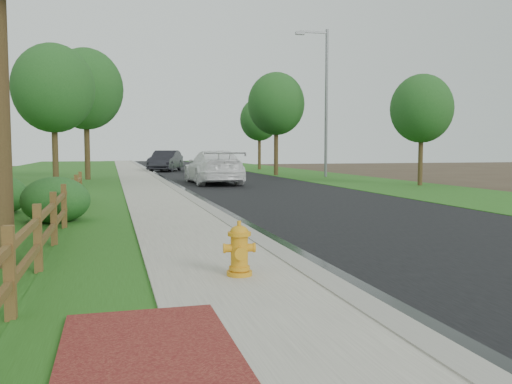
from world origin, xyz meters
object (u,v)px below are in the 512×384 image
object	(u,v)px
dark_car_mid	(219,162)
streetlight	(324,94)
ranch_fence	(59,210)
fire_hydrant	(239,250)
white_suv	(213,167)

from	to	relation	value
dark_car_mid	streetlight	bearing A→B (deg)	140.28
ranch_fence	streetlight	world-z (taller)	streetlight
fire_hydrant	streetlight	bearing A→B (deg)	65.61
ranch_fence	white_suv	distance (m)	18.08
ranch_fence	dark_car_mid	size ratio (longest dim) A/B	3.41
fire_hydrant	streetlight	xyz separation A→B (m)	(12.05, 26.58, 5.10)
ranch_fence	white_suv	world-z (taller)	white_suv
dark_car_mid	streetlight	size ratio (longest dim) A/B	0.51
dark_car_mid	white_suv	bearing A→B (deg)	96.21
dark_car_mid	streetlight	world-z (taller)	streetlight
ranch_fence	streetlight	bearing A→B (deg)	55.55
ranch_fence	streetlight	xyz separation A→B (m)	(14.93, 21.76, 4.95)
white_suv	streetlight	bearing A→B (deg)	-150.18
dark_car_mid	streetlight	xyz separation A→B (m)	(5.39, -8.76, 4.70)
ranch_fence	white_suv	bearing A→B (deg)	68.86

